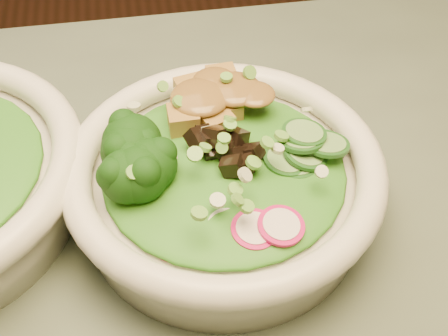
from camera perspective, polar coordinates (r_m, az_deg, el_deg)
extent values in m
cylinder|color=black|center=(1.10, 16.25, -3.78)|extent=(0.06, 0.06, 0.72)
cylinder|color=silver|center=(0.52, 0.00, -2.44)|extent=(0.23, 0.23, 0.05)
torus|color=silver|center=(0.50, 0.00, 0.06)|extent=(0.26, 0.26, 0.03)
ellipsoid|color=#2A6916|center=(0.50, 0.00, 0.08)|extent=(0.20, 0.20, 0.02)
ellipsoid|color=brown|center=(0.53, -0.76, 6.64)|extent=(0.07, 0.05, 0.02)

